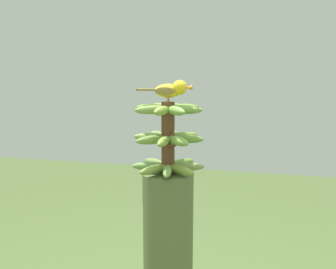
{
  "coord_description": "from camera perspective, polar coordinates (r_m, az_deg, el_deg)",
  "views": [
    {
      "loc": [
        0.36,
        -1.52,
        1.5
      ],
      "look_at": [
        0.0,
        0.0,
        1.22
      ],
      "focal_mm": 41.32,
      "sensor_mm": 36.0,
      "label": 1
    }
  ],
  "objects": [
    {
      "name": "perched_bird",
      "position": [
        1.56,
        0.55,
        6.66
      ],
      "size": [
        0.23,
        0.06,
        0.09
      ],
      "color": "#C68933",
      "rests_on": "banana_bunch"
    },
    {
      "name": "banana_bunch",
      "position": [
        1.59,
        0.01,
        -0.53
      ],
      "size": [
        0.3,
        0.3,
        0.3
      ],
      "color": "brown",
      "rests_on": "banana_tree"
    }
  ]
}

